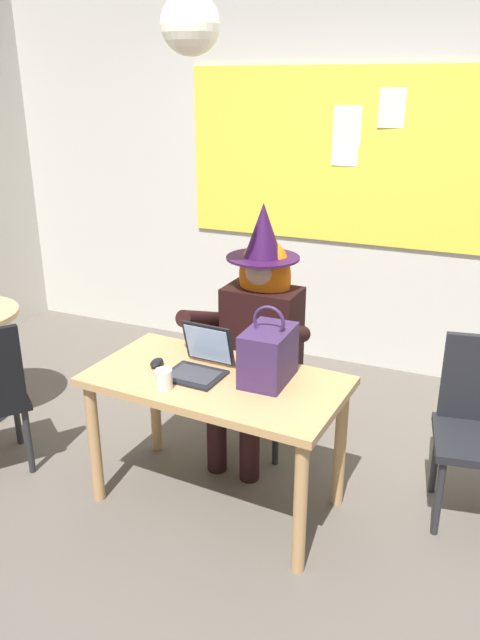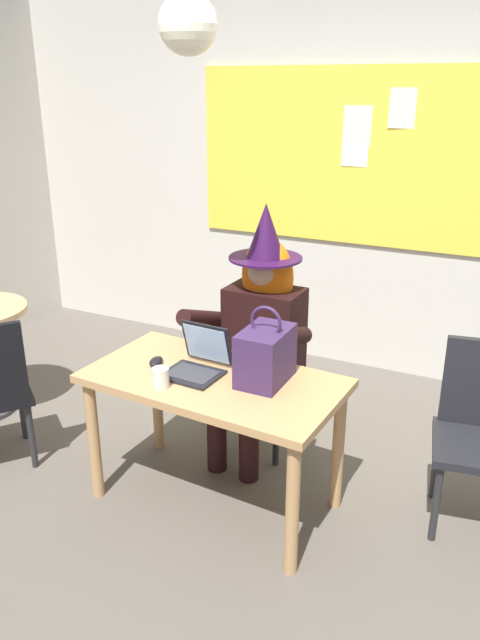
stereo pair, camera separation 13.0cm
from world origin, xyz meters
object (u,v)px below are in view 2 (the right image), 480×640
Objects in this scene: chair_at_desk at (268,361)px; laptop at (198,362)px; handbag at (265,355)px; computer_mouse at (156,361)px; coffee_mug at (161,378)px; person_costumed at (260,322)px; chair_extra_corner at (480,425)px; desk_main at (214,396)px.

chair_at_desk is 3.01× the size of laptop.
handbag reaches higher than laptop.
chair_at_desk is 8.69× the size of computer_mouse.
coffee_mug is at bearing -146.43° from handbag.
person_costumed reaches higher than chair_extra_corner.
person_costumed reaches higher than chair_at_desk.
chair_extra_corner reaches higher than coffee_mug.
chair_at_desk is at bearing -179.72° from person_costumed.
chair_extra_corner is (1.52, 0.47, -0.22)m from computer_mouse.
desk_main is 4.25× the size of laptop.
computer_mouse is 1.09× the size of coffee_mug.
desk_main is at bearing -11.90° from computer_mouse.
chair_at_desk reaches higher than coffee_mug.
handbag is (0.33, 0.06, 0.08)m from laptop.
laptop reaches higher than computer_mouse.
desk_main is 0.35m from computer_mouse.
laptop is 0.33× the size of chair_extra_corner.
coffee_mug is 0.11× the size of chair_extra_corner.
desk_main is 12.24× the size of computer_mouse.
person_costumed reaches higher than coffee_mug.
coffee_mug reaches higher than computer_mouse.
chair_extra_corner reaches higher than desk_main.
chair_at_desk reaches higher than desk_main.
coffee_mug is (-0.41, -0.27, -0.09)m from handbag.
chair_at_desk is 0.79m from computer_mouse.
coffee_mug is at bearing -105.88° from laptop.
computer_mouse is at bearing -172.17° from laptop.
person_costumed is (-0.01, 0.57, 0.19)m from desk_main.
person_costumed is (-0.00, -0.12, 0.29)m from chair_at_desk.
desk_main is 1.41× the size of chair_at_desk.
chair_extra_corner is at bearing 26.00° from coffee_mug.
laptop is at bearing -6.26° from chair_at_desk.
handbag is at bearing 33.57° from coffee_mug.
handbag is 3.98× the size of coffee_mug.
desk_main is 0.70m from chair_at_desk.
computer_mouse is at bearing -23.84° from chair_at_desk.
chair_at_desk and chair_extra_corner have the same top height.
laptop is (-0.09, -0.67, 0.25)m from chair_at_desk.
coffee_mug is (-0.17, -0.20, 0.15)m from desk_main.
laptop is 3.15× the size of coffee_mug.
chair_at_desk is 0.72m from laptop.
desk_main is at bearing 1.84° from chair_at_desk.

